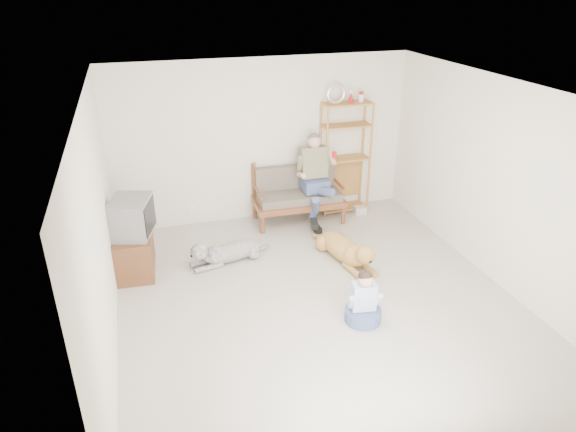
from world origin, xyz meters
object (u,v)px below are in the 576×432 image
object	(u,v)px
etagere	(345,157)
tv_stand	(134,252)
golden_retriever	(347,250)
loveseat	(298,193)

from	to	relation	value
etagere	tv_stand	world-z (taller)	etagere
etagere	golden_retriever	world-z (taller)	etagere
loveseat	etagere	distance (m)	1.04
etagere	tv_stand	distance (m)	3.85
etagere	golden_retriever	size ratio (longest dim) A/B	1.50
tv_stand	golden_retriever	bearing A→B (deg)	-8.24
etagere	tv_stand	bearing A→B (deg)	-163.25
golden_retriever	loveseat	bearing A→B (deg)	88.23
loveseat	tv_stand	world-z (taller)	loveseat
etagere	tv_stand	size ratio (longest dim) A/B	2.42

